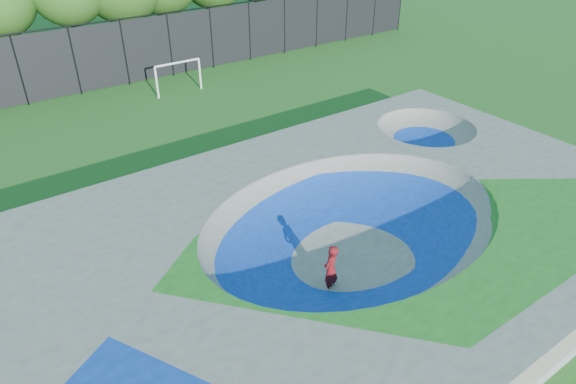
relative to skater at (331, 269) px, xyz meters
name	(u,v)px	position (x,y,z in m)	size (l,w,h in m)	color
ground	(352,250)	(1.93, 1.13, -0.85)	(120.00, 120.00, 0.00)	#1F5818
skate_deck	(353,233)	(1.93, 1.13, -0.10)	(22.00, 14.00, 1.50)	gray
skater	(331,269)	(0.00, 0.00, 0.00)	(0.62, 0.41, 1.71)	red
skateboard	(330,290)	(0.00, 0.00, -0.83)	(0.78, 0.22, 0.05)	black
soccer_goal	(178,72)	(3.86, 18.81, 0.48)	(2.93, 0.12, 1.93)	white
fence	(124,51)	(1.93, 22.13, 1.24)	(48.09, 0.09, 4.04)	black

